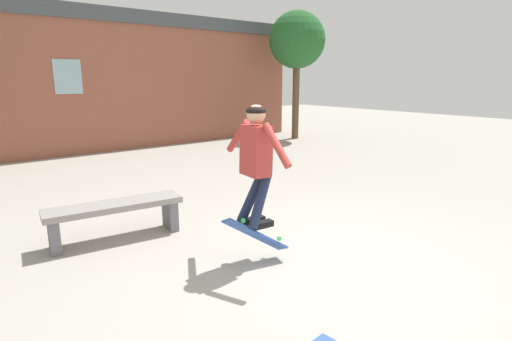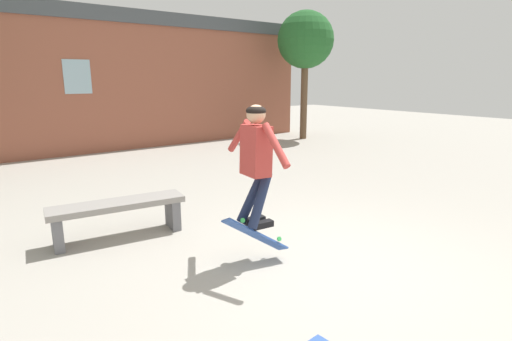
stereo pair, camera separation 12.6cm
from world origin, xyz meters
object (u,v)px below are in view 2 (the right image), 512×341
object	(u,v)px
tree_right	(306,41)
skateboard_flipping	(255,234)
skater	(256,156)
park_bench	(118,211)

from	to	relation	value
tree_right	skateboard_flipping	bearing A→B (deg)	-137.04
tree_right	skater	world-z (taller)	tree_right
skater	park_bench	bearing A→B (deg)	127.46
tree_right	skater	distance (m)	10.03
skater	skateboard_flipping	bearing A→B (deg)	-127.94
skater	skateboard_flipping	distance (m)	0.91
park_bench	skater	xyz separation A→B (m)	(1.04, -1.66, 0.89)
tree_right	skater	bearing A→B (deg)	-137.07
skateboard_flipping	park_bench	bearing A→B (deg)	139.33
tree_right	park_bench	distance (m)	10.09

